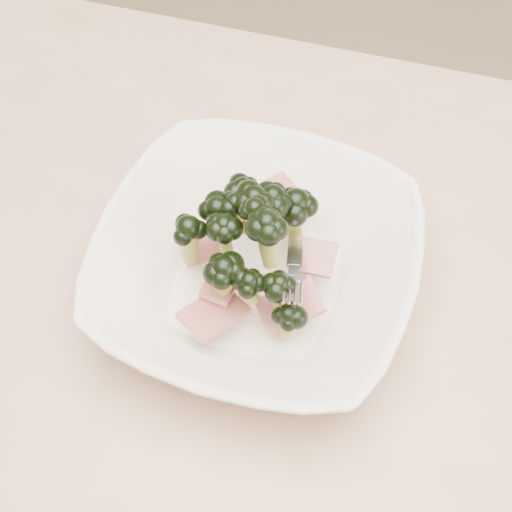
% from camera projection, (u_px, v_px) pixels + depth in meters
% --- Properties ---
extents(dining_table, '(1.20, 0.80, 0.75)m').
position_uv_depth(dining_table, '(268.00, 403.00, 0.69)').
color(dining_table, tan).
rests_on(dining_table, ground).
extents(broccoli_dish, '(0.29, 0.29, 0.13)m').
position_uv_depth(broccoli_dish, '(256.00, 263.00, 0.62)').
color(broccoli_dish, beige).
rests_on(broccoli_dish, dining_table).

